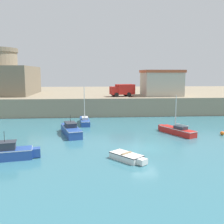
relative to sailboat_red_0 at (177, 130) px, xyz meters
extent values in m
plane|color=teal|center=(-5.12, -5.72, -0.46)|extent=(200.00, 200.00, 0.00)
cube|color=gray|center=(-5.12, 32.95, 1.12)|extent=(120.00, 40.00, 3.16)
cube|color=red|center=(0.04, -0.07, -0.09)|extent=(3.43, 5.06, 0.75)
cube|color=red|center=(-1.25, 2.42, -0.09)|extent=(0.88, 0.83, 0.64)
cube|color=white|center=(0.04, -0.07, 0.25)|extent=(3.47, 5.11, 0.07)
cylinder|color=silver|center=(-0.14, 0.27, 2.30)|extent=(0.10, 0.10, 4.02)
cylinder|color=silver|center=(0.32, -0.63, 0.84)|extent=(1.11, 2.05, 0.08)
cube|color=#333842|center=(0.27, -0.52, 0.47)|extent=(1.48, 1.75, 0.36)
cube|color=#284C9E|center=(-17.99, -8.25, -0.02)|extent=(5.11, 2.49, 0.90)
cube|color=#284C9E|center=(-15.24, -7.70, -0.02)|extent=(0.85, 0.98, 0.76)
cube|color=white|center=(-17.99, -8.25, 0.39)|extent=(5.16, 2.52, 0.07)
cube|color=#333842|center=(-17.75, -8.20, 0.74)|extent=(1.91, 1.48, 0.61)
cube|color=#2D333D|center=(-17.75, -8.20, 1.08)|extent=(2.07, 1.59, 0.08)
cylinder|color=black|center=(-17.75, -8.20, 1.57)|extent=(0.04, 0.04, 0.90)
cube|color=white|center=(-7.40, -9.08, -0.18)|extent=(2.89, 3.07, 0.56)
cube|color=white|center=(-6.28, -10.41, -0.18)|extent=(0.96, 0.95, 0.47)
cube|color=black|center=(-7.40, -9.08, 0.06)|extent=(2.92, 3.10, 0.07)
cube|color=#997F5B|center=(-7.40, -9.08, 0.14)|extent=(1.01, 0.90, 0.08)
cube|color=#284C9E|center=(-12.83, 0.55, 0.02)|extent=(2.99, 5.81, 0.97)
cube|color=#284C9E|center=(-13.66, 3.59, 0.02)|extent=(1.02, 0.91, 0.82)
cube|color=white|center=(-12.83, 0.55, 0.46)|extent=(3.02, 5.87, 0.07)
cube|color=#333842|center=(-12.90, 0.82, 0.73)|extent=(1.65, 2.20, 0.46)
cube|color=#2D333D|center=(-12.90, 0.82, 1.00)|extent=(1.77, 2.38, 0.08)
cylinder|color=black|center=(-12.90, 0.82, 1.49)|extent=(0.04, 0.04, 0.90)
cube|color=#284C9E|center=(-11.38, 7.39, -0.08)|extent=(1.64, 5.13, 0.76)
cube|color=#284C9E|center=(-11.62, 10.17, -0.08)|extent=(0.71, 0.60, 0.65)
cube|color=white|center=(-11.38, 7.39, 0.26)|extent=(1.66, 5.18, 0.07)
cylinder|color=silver|center=(-11.41, 7.77, 2.63)|extent=(0.10, 0.10, 4.65)
cylinder|color=silver|center=(-11.33, 6.76, 0.85)|extent=(0.27, 2.27, 0.08)
cube|color=silver|center=(-11.34, 6.89, 0.48)|extent=(0.98, 1.58, 0.36)
sphere|color=orange|center=(5.26, -0.95, -0.22)|extent=(0.48, 0.48, 0.48)
cube|color=#BCB29E|center=(2.88, 18.67, 4.86)|extent=(6.95, 6.60, 4.32)
cube|color=#B25133|center=(2.88, 18.67, 7.27)|extent=(7.30, 6.93, 0.50)
cube|color=#AD1E19|center=(-4.24, 17.14, 4.00)|extent=(3.58, 2.74, 1.80)
cube|color=#AD1E19|center=(-6.24, 16.70, 3.80)|extent=(1.70, 2.23, 1.40)
cube|color=#334756|center=(-6.68, 16.60, 4.00)|extent=(0.51, 1.78, 0.70)
cylinder|color=black|center=(-5.94, 15.79, 3.10)|extent=(0.84, 0.45, 0.80)
cylinder|color=black|center=(-6.35, 17.65, 3.10)|extent=(0.84, 0.45, 0.80)
cylinder|color=black|center=(-3.64, 16.30, 3.10)|extent=(0.84, 0.45, 0.80)
cylinder|color=black|center=(-4.06, 18.16, 3.10)|extent=(0.84, 0.45, 0.80)
camera|label=1|loc=(-10.26, -30.51, 6.88)|focal=42.00mm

